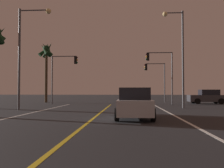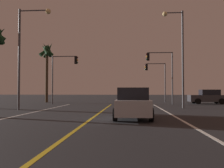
# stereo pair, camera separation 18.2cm
# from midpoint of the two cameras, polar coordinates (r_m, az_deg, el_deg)

# --- Properties ---
(lane_edge_right) EXTENTS (0.16, 32.57, 0.01)m
(lane_edge_right) POSITION_cam_midpoint_polar(r_m,az_deg,el_deg) (11.08, 18.59, -9.47)
(lane_edge_right) COLOR silver
(lane_edge_right) RESTS_ON ground
(lane_center_divider) EXTENTS (0.16, 32.57, 0.01)m
(lane_center_divider) POSITION_cam_midpoint_polar(r_m,az_deg,el_deg) (10.91, -6.93, -9.67)
(lane_center_divider) COLOR gold
(lane_center_divider) RESTS_ON ground
(car_lead_same_lane) EXTENTS (2.02, 4.30, 1.70)m
(car_lead_same_lane) POSITION_cam_midpoint_polar(r_m,az_deg,el_deg) (13.32, 4.94, -4.70)
(car_lead_same_lane) COLOR black
(car_lead_same_lane) RESTS_ON ground
(car_crossing_side) EXTENTS (4.30, 2.02, 1.70)m
(car_crossing_side) POSITION_cam_midpoint_polar(r_m,az_deg,el_deg) (30.77, 21.67, -2.89)
(car_crossing_side) COLOR black
(car_crossing_side) RESTS_ON ground
(traffic_light_near_right) EXTENTS (3.04, 0.36, 5.97)m
(traffic_light_near_right) POSITION_cam_midpoint_polar(r_m,az_deg,el_deg) (27.79, 11.21, 4.26)
(traffic_light_near_right) COLOR #4C4C51
(traffic_light_near_right) RESTS_ON ground
(traffic_light_near_left) EXTENTS (3.12, 0.36, 5.65)m
(traffic_light_near_left) POSITION_cam_midpoint_polar(r_m,az_deg,el_deg) (28.54, -11.55, 3.69)
(traffic_light_near_left) COLOR #4C4C51
(traffic_light_near_left) RESTS_ON ground
(traffic_light_far_right) EXTENTS (2.83, 0.36, 5.33)m
(traffic_light_far_right) POSITION_cam_midpoint_polar(r_m,az_deg,el_deg) (33.19, 10.06, 2.52)
(traffic_light_far_right) COLOR #4C4C51
(traffic_light_far_right) RESTS_ON ground
(street_lamp_left_mid) EXTENTS (2.68, 0.44, 8.22)m
(street_lamp_left_mid) POSITION_cam_midpoint_polar(r_m,az_deg,el_deg) (20.72, -19.93, 8.73)
(street_lamp_left_mid) COLOR #4C4C51
(street_lamp_left_mid) RESTS_ON ground
(street_lamp_right_far) EXTENTS (1.87, 0.44, 8.71)m
(street_lamp_right_far) POSITION_cam_midpoint_polar(r_m,az_deg,el_deg) (22.34, 15.40, 8.47)
(street_lamp_right_far) COLOR #4C4C51
(street_lamp_right_far) RESTS_ON ground
(palm_tree_left_far) EXTENTS (2.18, 2.23, 8.22)m
(palm_tree_left_far) POSITION_cam_midpoint_polar(r_m,az_deg,el_deg) (33.61, -15.53, 6.84)
(palm_tree_left_far) COLOR #473826
(palm_tree_left_far) RESTS_ON ground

